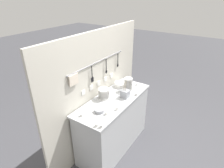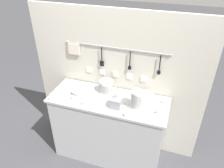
{
  "view_description": "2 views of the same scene",
  "coord_description": "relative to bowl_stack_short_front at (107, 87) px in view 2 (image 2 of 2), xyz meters",
  "views": [
    {
      "loc": [
        -2.06,
        -1.32,
        2.42
      ],
      "look_at": [
        -0.05,
        0.0,
        1.21
      ],
      "focal_mm": 30.0,
      "sensor_mm": 36.0,
      "label": 1
    },
    {
      "loc": [
        0.71,
        -1.98,
        2.49
      ],
      "look_at": [
        0.06,
        -0.02,
        1.18
      ],
      "focal_mm": 35.0,
      "sensor_mm": 36.0,
      "label": 2
    }
  ],
  "objects": [
    {
      "name": "cup_front_right",
      "position": [
        -0.58,
        -0.37,
        -0.06
      ],
      "size": [
        0.04,
        0.04,
        0.04
      ],
      "color": "white",
      "rests_on": "counter"
    },
    {
      "name": "counter",
      "position": [
        0.07,
        -0.14,
        -0.55
      ],
      "size": [
        1.44,
        0.55,
        0.94
      ],
      "color": "#B7BABC",
      "rests_on": "ground"
    },
    {
      "name": "cup_back_left",
      "position": [
        -0.33,
        -0.27,
        -0.06
      ],
      "size": [
        0.04,
        0.04,
        0.04
      ],
      "color": "white",
      "rests_on": "counter"
    },
    {
      "name": "ground_plane",
      "position": [
        0.07,
        -0.14,
        -1.02
      ],
      "size": [
        20.0,
        20.0,
        0.0
      ],
      "primitive_type": "plane",
      "color": "#424247"
    },
    {
      "name": "cup_edge_far",
      "position": [
        -0.16,
        -0.33,
        -0.06
      ],
      "size": [
        0.04,
        0.04,
        0.04
      ],
      "color": "white",
      "rests_on": "counter"
    },
    {
      "name": "cup_edge_near",
      "position": [
        -0.59,
        -0.31,
        -0.06
      ],
      "size": [
        0.04,
        0.04,
        0.04
      ],
      "color": "white",
      "rests_on": "counter"
    },
    {
      "name": "bowl_stack_short_front",
      "position": [
        0.0,
        0.0,
        0.0
      ],
      "size": [
        0.17,
        0.17,
        0.16
      ],
      "color": "white",
      "rests_on": "counter"
    },
    {
      "name": "cup_front_left",
      "position": [
        0.67,
        -0.22,
        -0.06
      ],
      "size": [
        0.04,
        0.04,
        0.04
      ],
      "color": "white",
      "rests_on": "counter"
    },
    {
      "name": "cup_back_right",
      "position": [
        -0.54,
        -0.02,
        -0.06
      ],
      "size": [
        0.04,
        0.04,
        0.04
      ],
      "color": "white",
      "rests_on": "counter"
    },
    {
      "name": "cup_beside_plates",
      "position": [
        0.35,
        -0.37,
        -0.06
      ],
      "size": [
        0.04,
        0.04,
        0.04
      ],
      "color": "white",
      "rests_on": "counter"
    },
    {
      "name": "steel_mixing_bowl",
      "position": [
        -0.33,
        -0.16,
        -0.06
      ],
      "size": [
        0.14,
        0.14,
        0.04
      ],
      "color": "#93969E",
      "rests_on": "counter"
    },
    {
      "name": "back_wall",
      "position": [
        0.07,
        0.17,
        -0.05
      ],
      "size": [
        2.24,
        0.08,
        1.94
      ],
      "color": "beige",
      "rests_on": "ground"
    },
    {
      "name": "cup_by_caddy",
      "position": [
        0.71,
        -0.01,
        -0.06
      ],
      "size": [
        0.04,
        0.04,
        0.04
      ],
      "color": "white",
      "rests_on": "counter"
    },
    {
      "name": "plate_stack",
      "position": [
        0.48,
        -0.01,
        -0.04
      ],
      "size": [
        0.21,
        0.21,
        0.07
      ],
      "color": "white",
      "rests_on": "counter"
    },
    {
      "name": "bowl_stack_tall_left",
      "position": [
        0.42,
        -0.18,
        0.03
      ],
      "size": [
        0.13,
        0.13,
        0.22
      ],
      "color": "white",
      "rests_on": "counter"
    },
    {
      "name": "cutlery_caddy",
      "position": [
        0.2,
        -0.25,
        -0.02
      ],
      "size": [
        0.12,
        0.12,
        0.27
      ],
      "color": "#93969E",
      "rests_on": "counter"
    }
  ]
}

